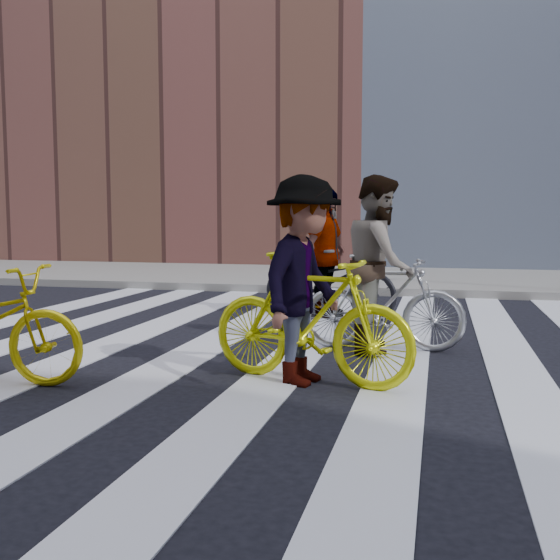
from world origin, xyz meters
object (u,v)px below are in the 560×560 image
at_px(bike_silver_mid, 384,303).
at_px(rider_rear, 326,253).
at_px(bike_yellow_right, 310,318).
at_px(rider_mid, 380,264).
at_px(rider_right, 304,280).
at_px(bike_dark_rear, 329,280).

distance_m(bike_silver_mid, rider_rear, 2.42).
bearing_deg(rider_rear, bike_silver_mid, -138.89).
bearing_deg(bike_yellow_right, bike_silver_mid, -3.68).
distance_m(rider_mid, rider_rear, 2.36).
bearing_deg(rider_right, rider_mid, -3.68).
bearing_deg(bike_silver_mid, bike_yellow_right, 158.88).
bearing_deg(bike_dark_rear, rider_rear, 105.85).
relative_size(bike_silver_mid, rider_rear, 0.94).
relative_size(rider_mid, rider_right, 1.05).
xyz_separation_m(bike_silver_mid, bike_dark_rear, (-0.97, 2.15, 0.01)).
distance_m(rider_right, rider_rear, 3.75).
relative_size(rider_mid, rider_rear, 1.02).
relative_size(bike_silver_mid, rider_right, 0.97).
xyz_separation_m(bike_silver_mid, rider_rear, (-1.02, 2.15, 0.41)).
bearing_deg(bike_silver_mid, rider_rear, 22.31).
bearing_deg(rider_rear, rider_right, -157.27).
distance_m(bike_dark_rear, rider_right, 3.77).
xyz_separation_m(bike_silver_mid, rider_mid, (-0.05, 0.00, 0.43)).
bearing_deg(rider_right, bike_dark_rear, 20.62).
relative_size(bike_silver_mid, bike_dark_rear, 0.85).
height_order(bike_yellow_right, rider_right, rider_right).
relative_size(bike_silver_mid, rider_mid, 0.92).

